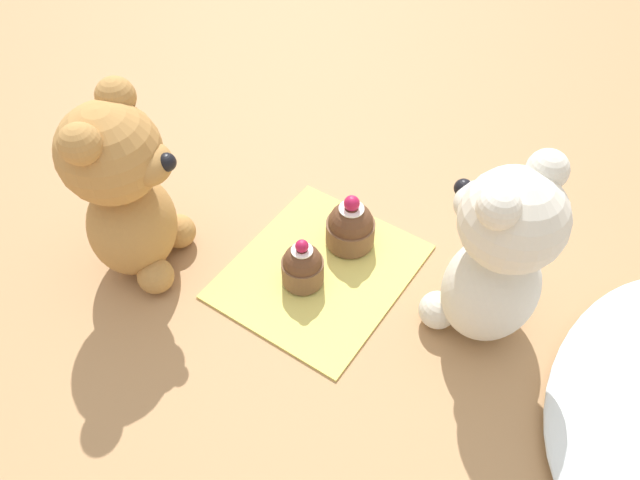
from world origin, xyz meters
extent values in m
plane|color=tan|center=(0.00, 0.00, 0.00)|extent=(4.00, 4.00, 0.00)
cube|color=#E0D166|center=(0.00, 0.00, 0.00)|extent=(0.22, 0.19, 0.01)
ellipsoid|color=silver|center=(-0.04, 0.18, 0.06)|extent=(0.13, 0.12, 0.12)
sphere|color=silver|center=(-0.04, 0.18, 0.16)|extent=(0.10, 0.10, 0.10)
ellipsoid|color=silver|center=(-0.05, 0.15, 0.16)|extent=(0.06, 0.05, 0.04)
sphere|color=black|center=(-0.05, 0.13, 0.16)|extent=(0.02, 0.02, 0.02)
sphere|color=silver|center=(-0.07, 0.19, 0.20)|extent=(0.04, 0.04, 0.04)
sphere|color=silver|center=(-0.01, 0.18, 0.20)|extent=(0.04, 0.04, 0.04)
sphere|color=silver|center=(-0.08, 0.16, 0.02)|extent=(0.04, 0.04, 0.04)
sphere|color=silver|center=(-0.01, 0.14, 0.02)|extent=(0.04, 0.04, 0.04)
ellipsoid|color=#B78447|center=(0.10, -0.18, 0.06)|extent=(0.13, 0.13, 0.12)
sphere|color=#B78447|center=(0.10, -0.18, 0.16)|extent=(0.11, 0.11, 0.11)
ellipsoid|color=#B78447|center=(0.09, -0.15, 0.16)|extent=(0.06, 0.06, 0.04)
sphere|color=black|center=(0.08, -0.13, 0.16)|extent=(0.02, 0.02, 0.02)
sphere|color=#B78447|center=(0.14, -0.17, 0.21)|extent=(0.04, 0.04, 0.04)
sphere|color=#B78447|center=(0.07, -0.20, 0.21)|extent=(0.04, 0.04, 0.04)
sphere|color=#B78447|center=(0.12, -0.14, 0.02)|extent=(0.04, 0.04, 0.04)
sphere|color=#B78447|center=(0.06, -0.17, 0.02)|extent=(0.04, 0.04, 0.04)
cylinder|color=brown|center=(-0.06, 0.01, 0.02)|extent=(0.06, 0.06, 0.03)
sphere|color=brown|center=(-0.06, 0.01, 0.04)|extent=(0.05, 0.05, 0.05)
cylinder|color=white|center=(-0.06, 0.01, 0.06)|extent=(0.03, 0.03, 0.00)
sphere|color=#B71947|center=(-0.06, 0.01, 0.07)|extent=(0.02, 0.02, 0.02)
cylinder|color=brown|center=(0.02, -0.01, 0.02)|extent=(0.05, 0.05, 0.03)
sphere|color=brown|center=(0.02, -0.01, 0.04)|extent=(0.04, 0.04, 0.04)
cylinder|color=white|center=(0.02, -0.01, 0.06)|extent=(0.02, 0.02, 0.00)
sphere|color=#B71947|center=(0.02, -0.01, 0.06)|extent=(0.01, 0.01, 0.01)
cube|color=silver|center=(-0.23, 0.13, 0.00)|extent=(0.02, 0.12, 0.01)
camera|label=1|loc=(0.38, 0.26, 0.57)|focal=35.00mm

